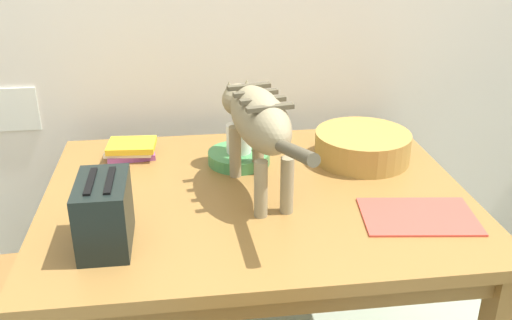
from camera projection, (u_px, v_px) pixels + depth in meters
The scene contains 8 objects.
dining_table at pixel (256, 218), 1.70m from camera, with size 1.21×0.93×0.74m.
cat at pixel (258, 121), 1.58m from camera, with size 0.19×0.65×0.31m.
saucer_bowl at pixel (239, 157), 1.84m from camera, with size 0.20×0.20×0.04m, color #428D4C.
coffee_mug at pixel (240, 138), 1.81m from camera, with size 0.12×0.08×0.09m.
magazine at pixel (418, 216), 1.53m from camera, with size 0.30×0.20×0.01m, color #D74539.
book_stack at pixel (131, 149), 1.88m from camera, with size 0.17×0.15×0.05m.
wicker_basket at pixel (362, 146), 1.85m from camera, with size 0.31×0.31×0.09m.
toaster at pixel (104, 213), 1.37m from camera, with size 0.12×0.20×0.18m.
Camera 1 is at (-0.22, -0.37, 1.51)m, focal length 40.31 mm.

